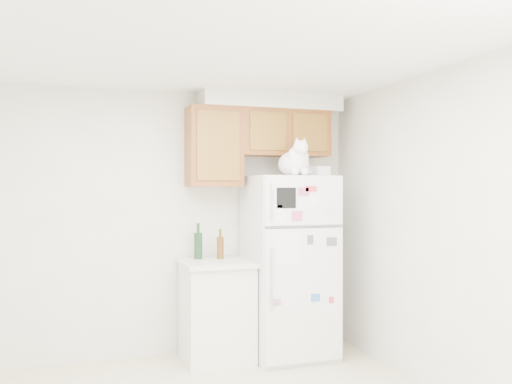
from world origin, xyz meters
name	(u,v)px	position (x,y,z in m)	size (l,w,h in m)	color
room_shell	(217,174)	(0.12, 0.24, 1.67)	(3.84, 4.04, 2.52)	silver
refrigerator	(289,266)	(1.18, 1.61, 0.85)	(0.76, 0.78, 1.70)	silver
base_counter	(217,310)	(0.49, 1.68, 0.46)	(0.64, 0.64, 0.92)	white
cat	(295,162)	(1.18, 1.46, 1.83)	(0.34, 0.49, 0.35)	white
storage_box_back	(306,171)	(1.40, 1.73, 1.75)	(0.18, 0.13, 0.10)	white
storage_box_front	(321,171)	(1.46, 1.50, 1.74)	(0.15, 0.11, 0.09)	white
bottle_green	(198,241)	(0.35, 1.84, 1.09)	(0.08, 0.08, 0.34)	#19381E
bottle_amber	(220,244)	(0.55, 1.78, 1.06)	(0.07, 0.07, 0.28)	#593814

